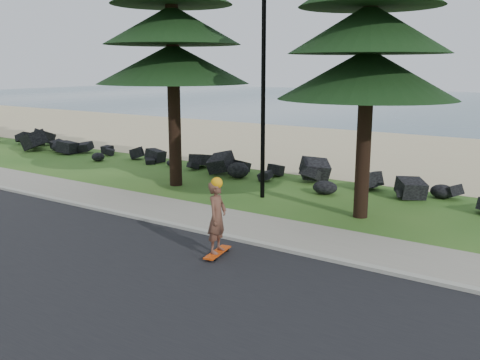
# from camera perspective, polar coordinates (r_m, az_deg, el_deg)

# --- Properties ---
(ground) EXTENTS (160.00, 160.00, 0.00)m
(ground) POSITION_cam_1_polar(r_m,az_deg,el_deg) (14.81, -4.16, -4.31)
(ground) COLOR #2B591B
(ground) RESTS_ON ground
(road) EXTENTS (160.00, 7.00, 0.02)m
(road) POSITION_cam_1_polar(r_m,az_deg,el_deg) (11.81, -17.98, -9.20)
(road) COLOR black
(road) RESTS_ON ground
(kerb) EXTENTS (160.00, 0.20, 0.10)m
(kerb) POSITION_cam_1_polar(r_m,az_deg,el_deg) (14.14, -6.43, -4.96)
(kerb) COLOR #A4A293
(kerb) RESTS_ON ground
(sidewalk) EXTENTS (160.00, 2.00, 0.08)m
(sidewalk) POSITION_cam_1_polar(r_m,az_deg,el_deg) (14.95, -3.69, -3.99)
(sidewalk) COLOR gray
(sidewalk) RESTS_ON ground
(beach_sand) EXTENTS (160.00, 15.00, 0.01)m
(beach_sand) POSITION_cam_1_polar(r_m,az_deg,el_deg) (27.43, 14.95, 2.96)
(beach_sand) COLOR tan
(beach_sand) RESTS_ON ground
(seawall_boulders) EXTENTS (60.00, 2.40, 1.10)m
(seawall_boulders) POSITION_cam_1_polar(r_m,az_deg,el_deg) (19.38, 6.14, -0.41)
(seawall_boulders) COLOR black
(seawall_boulders) RESTS_ON ground
(lamp_post) EXTENTS (0.25, 0.14, 8.14)m
(lamp_post) POSITION_cam_1_polar(r_m,az_deg,el_deg) (16.83, 2.52, 11.95)
(lamp_post) COLOR black
(lamp_post) RESTS_ON ground
(skateboarder) EXTENTS (0.49, 0.99, 1.79)m
(skateboarder) POSITION_cam_1_polar(r_m,az_deg,el_deg) (11.80, -2.46, -4.02)
(skateboarder) COLOR #C83E0B
(skateboarder) RESTS_ON ground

